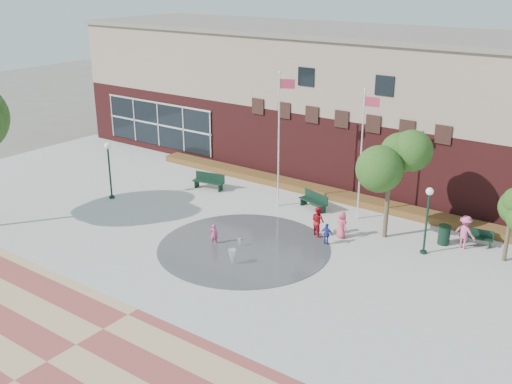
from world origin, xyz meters
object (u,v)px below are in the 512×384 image
Objects in this scene: trash_can at (444,235)px; child_splash at (214,234)px; bench_left at (209,184)px; flagpole_left at (280,134)px; flagpole_right at (362,149)px.

trash_can is 0.95× the size of child_splash.
flagpole_left is at bearing -8.92° from bench_left.
child_splash is (5.36, -5.90, 0.20)m from bench_left.
child_splash is (-4.28, -7.02, -3.46)m from flagpole_right.
flagpole_right is 7.14× the size of trash_can.
trash_can is at bearing -9.38° from flagpole_right.
bench_left is at bearing -177.94° from flagpole_right.
flagpole_left reaches higher than flagpole_right.
flagpole_left is 10.17m from trash_can.
flagpole_right is at bearing 175.18° from trash_can.
flagpole_left is 7.31× the size of child_splash.
flagpole_left is 6.45m from bench_left.
flagpole_right reaches higher than bench_left.
flagpole_left is 4.66m from flagpole_right.
flagpole_right is 6.77× the size of child_splash.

